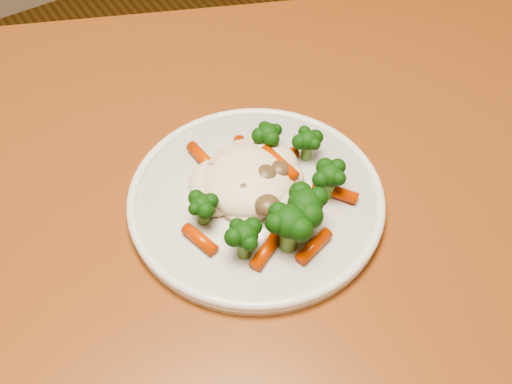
% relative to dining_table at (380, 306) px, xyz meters
% --- Properties ---
extents(dining_table, '(1.51, 1.29, 0.75)m').
position_rel_dining_table_xyz_m(dining_table, '(0.00, 0.00, 0.00)').
color(dining_table, brown).
rests_on(dining_table, ground).
extents(plate, '(0.25, 0.25, 0.01)m').
position_rel_dining_table_xyz_m(plate, '(-0.08, 0.12, 0.10)').
color(plate, silver).
rests_on(plate, dining_table).
extents(meal, '(0.17, 0.18, 0.05)m').
position_rel_dining_table_xyz_m(meal, '(-0.07, 0.11, 0.12)').
color(meal, '#F4E3C3').
rests_on(meal, plate).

